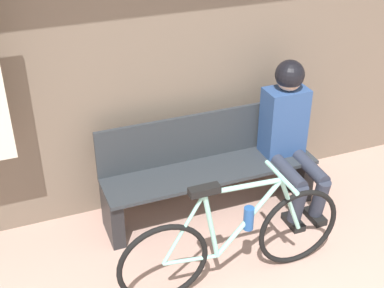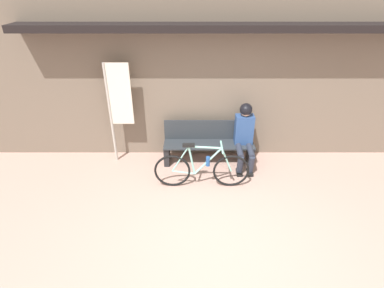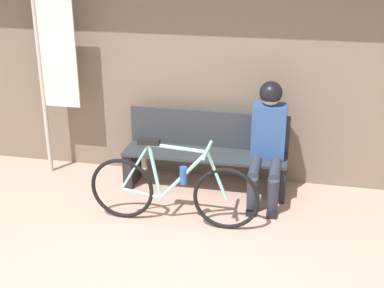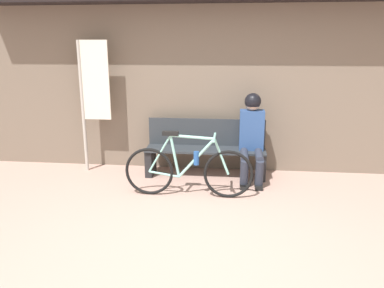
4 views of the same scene
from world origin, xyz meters
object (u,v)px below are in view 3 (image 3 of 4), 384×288
object	(u,v)px
person_seated	(268,136)
banner_pole	(53,68)
bicycle	(173,190)
park_bench_near	(206,154)

from	to	relation	value
person_seated	banner_pole	world-z (taller)	banner_pole
bicycle	person_seated	xyz separation A→B (m)	(0.81, 0.71, 0.34)
park_bench_near	person_seated	world-z (taller)	person_seated
bicycle	person_seated	distance (m)	1.13
bicycle	banner_pole	xyz separation A→B (m)	(-1.53, 0.86, 0.88)
person_seated	bicycle	bearing A→B (deg)	-138.93
park_bench_near	person_seated	size ratio (longest dim) A/B	1.40
banner_pole	park_bench_near	bearing A→B (deg)	-1.10
bicycle	park_bench_near	bearing A→B (deg)	79.15
bicycle	person_seated	size ratio (longest dim) A/B	1.32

